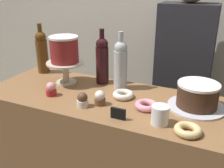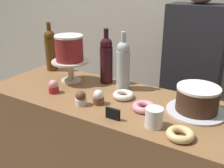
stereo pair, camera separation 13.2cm
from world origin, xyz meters
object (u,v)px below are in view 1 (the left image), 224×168
Objects in this scene: donut_pink at (146,105)px; donut_glazed at (188,130)px; donut_sugar at (123,95)px; cupcake_strawberry at (51,89)px; price_sign_chalkboard at (118,114)px; cake_stand_pedestal at (66,69)px; wine_bottle_dark_red at (102,60)px; barista_figure at (181,86)px; white_layer_cake at (64,49)px; wine_bottle_amber at (42,51)px; chocolate_round_cake at (198,95)px; wine_bottle_clear at (120,64)px; cupcake_vanilla at (100,98)px; coffee_cup_ceramic at (160,115)px; cupcake_chocolate at (83,100)px.

donut_glazed is at bearing -32.88° from donut_pink.
donut_sugar is 1.00× the size of donut_glazed.
cupcake_strawberry is 0.44m from price_sign_chalkboard.
price_sign_chalkboard is (0.45, -0.27, -0.06)m from cake_stand_pedestal.
barista_figure is at bearing 46.16° from wine_bottle_dark_red.
wine_bottle_amber is at bearing 157.01° from white_layer_cake.
cake_stand_pedestal is at bearing 179.43° from chocolate_round_cake.
chocolate_round_cake is 1.76× the size of donut_sugar.
wine_bottle_clear is (0.32, 0.06, -0.06)m from white_layer_cake.
cake_stand_pedestal is 0.33m from wine_bottle_clear.
cake_stand_pedestal is 2.97× the size of cupcake_strawberry.
donut_pink is (0.54, -0.12, -0.19)m from white_layer_cake.
wine_bottle_dark_red reaches higher than cake_stand_pedestal.
cupcake_vanilla is (0.31, -0.17, -0.06)m from cake_stand_pedestal.
barista_figure reaches higher than wine_bottle_clear.
donut_glazed is at bearing -36.67° from wine_bottle_clear.
cake_stand_pedestal is at bearing 151.40° from cupcake_vanilla.
wine_bottle_dark_red is 3.83× the size of coffee_cup_ceramic.
coffee_cup_ceramic is at bearing -10.56° from cupcake_vanilla.
price_sign_chalkboard is at bearing -10.97° from cupcake_chocolate.
wine_bottle_dark_red is at bearing -133.84° from barista_figure.
cake_stand_pedestal reaches higher than cupcake_chocolate.
price_sign_chalkboard is at bearing -30.41° from cake_stand_pedestal.
chocolate_round_cake reaches higher than cupcake_vanilla.
wine_bottle_clear reaches higher than chocolate_round_cake.
white_layer_cake is 0.44m from donut_sugar.
cupcake_vanilla is (0.07, 0.05, 0.00)m from cupcake_chocolate.
white_layer_cake is at bearing 179.43° from chocolate_round_cake.
donut_sugar is (0.19, -0.15, -0.13)m from wine_bottle_dark_red.
chocolate_round_cake is 0.75m from cupcake_strawberry.
wine_bottle_amber is 2.91× the size of donut_pink.
cake_stand_pedestal is 1.97× the size of donut_glazed.
donut_glazed is at bearing -89.90° from chocolate_round_cake.
price_sign_chalkboard is at bearing -34.23° from cupcake_vanilla.
wine_bottle_clear is 0.37m from price_sign_chalkboard.
cupcake_strawberry is at bearing -159.65° from donut_sugar.
coffee_cup_ceramic is (0.18, 0.04, 0.02)m from price_sign_chalkboard.
chocolate_round_cake is 1.76× the size of donut_glazed.
donut_pink is 0.65m from barista_figure.
cupcake_strawberry is 0.29m from cupcake_vanilla.
donut_pink is (0.79, -0.22, -0.13)m from wine_bottle_amber.
donut_pink is 1.60× the size of price_sign_chalkboard.
wine_bottle_clear reaches higher than white_layer_cake.
wine_bottle_amber and wine_bottle_clear have the same top height.
cupcake_vanilla is 0.76m from barista_figure.
barista_figure is at bearing 101.37° from donut_glazed.
white_layer_cake reaches higher than donut_glazed.
donut_pink is (0.21, -0.18, -0.13)m from wine_bottle_clear.
coffee_cup_ceramic is at bearing -49.87° from donut_pink.
chocolate_round_cake is 1.76× the size of donut_pink.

